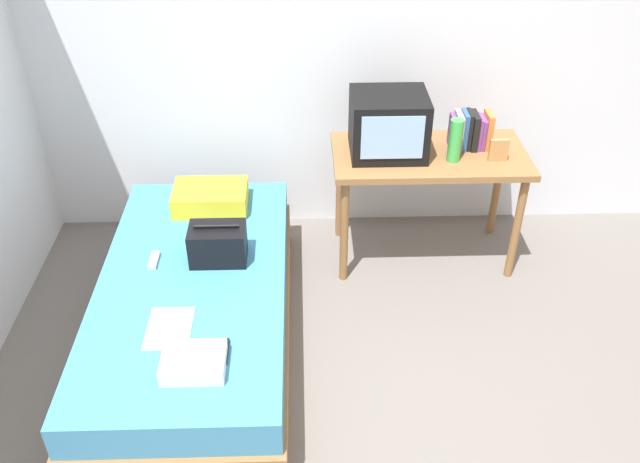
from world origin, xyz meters
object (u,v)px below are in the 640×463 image
object	(u,v)px
handbag	(218,244)
remote_silver	(154,260)
water_bottle	(455,140)
book_row	(470,131)
picture_frame	(499,150)
pillow	(211,198)
magazine	(169,328)
folded_towel	(194,362)
bed	(196,312)
tv	(388,124)
remote_dark	(223,352)
desk	(429,167)

from	to	relation	value
handbag	remote_silver	bearing A→B (deg)	-177.32
water_bottle	book_row	distance (m)	0.21
picture_frame	pillow	bearing A→B (deg)	179.32
magazine	pillow	bearing A→B (deg)	85.11
pillow	folded_towel	xyz separation A→B (m)	(0.06, -1.33, -0.03)
magazine	remote_silver	bearing A→B (deg)	106.86
magazine	bed	bearing A→B (deg)	81.54
bed	pillow	xyz separation A→B (m)	(0.04, 0.69, 0.29)
pillow	water_bottle	bearing A→B (deg)	-0.29
bed	tv	distance (m)	1.53
book_row	handbag	size ratio (longest dim) A/B	0.80
book_row	folded_towel	world-z (taller)	book_row
folded_towel	pillow	bearing A→B (deg)	92.51
pillow	remote_dark	distance (m)	1.26
desk	folded_towel	world-z (taller)	desk
remote_dark	folded_towel	size ratio (longest dim) A/B	0.56
book_row	pillow	distance (m)	1.60
bed	water_bottle	size ratio (longest dim) A/B	7.74
book_row	tv	bearing A→B (deg)	-174.45
tv	book_row	distance (m)	0.51
water_bottle	bed	bearing A→B (deg)	-154.94
bed	tv	world-z (taller)	tv
tv	remote_dark	world-z (taller)	tv
bed	picture_frame	world-z (taller)	picture_frame
tv	book_row	xyz separation A→B (m)	(0.50, 0.05, -0.07)
pillow	folded_towel	bearing A→B (deg)	-87.49
desk	magazine	world-z (taller)	desk
desk	book_row	world-z (taller)	book_row
tv	remote_dark	distance (m)	1.68
bed	desk	bearing A→B (deg)	30.10
handbag	water_bottle	bearing A→B (deg)	21.28
magazine	remote_dark	size ratio (longest dim) A/B	1.86
tv	water_bottle	world-z (taller)	tv
tv	water_bottle	distance (m)	0.39
desk	remote_silver	world-z (taller)	desk
water_bottle	book_row	xyz separation A→B (m)	(0.12, 0.16, -0.02)
water_bottle	magazine	distance (m)	1.91
tv	remote_dark	xyz separation A→B (m)	(-0.88, -1.35, -0.47)
desk	remote_silver	bearing A→B (deg)	-157.98
desk	water_bottle	bearing A→B (deg)	-39.98
handbag	folded_towel	size ratio (longest dim) A/B	1.07
handbag	tv	bearing A→B (deg)	33.39
book_row	folded_towel	distance (m)	2.15
picture_frame	remote_silver	xyz separation A→B (m)	(-1.94, -0.52, -0.36)
tv	bed	bearing A→B (deg)	-143.81
pillow	handbag	distance (m)	0.54
picture_frame	pillow	world-z (taller)	picture_frame
magazine	remote_silver	distance (m)	0.55
bed	handbag	bearing A→B (deg)	51.70
tv	folded_towel	xyz separation A→B (m)	(-1.00, -1.44, -0.44)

